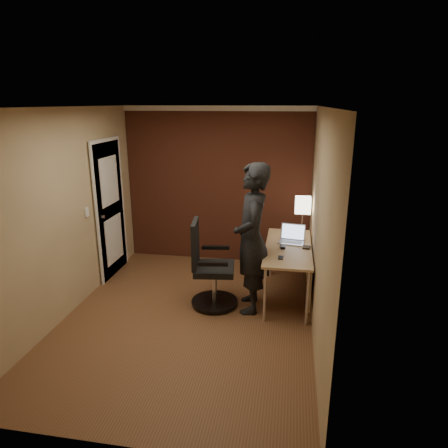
{
  "coord_description": "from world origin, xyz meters",
  "views": [
    {
      "loc": [
        1.18,
        -4.28,
        2.55
      ],
      "look_at": [
        0.35,
        0.55,
        1.05
      ],
      "focal_mm": 32.0,
      "sensor_mm": 36.0,
      "label": 1
    }
  ],
  "objects_px": {
    "desk": "(293,256)",
    "office_chair": "(209,270)",
    "phone": "(281,258)",
    "person": "(252,239)",
    "desk_lamp": "(303,205)",
    "mouse": "(282,247)",
    "laptop": "(292,237)",
    "wallet": "(307,247)"
  },
  "relations": [
    {
      "from": "desk",
      "to": "laptop",
      "type": "xyz_separation_m",
      "value": [
        -0.03,
        0.2,
        0.19
      ]
    },
    {
      "from": "desk_lamp",
      "to": "phone",
      "type": "bearing_deg",
      "value": -104.36
    },
    {
      "from": "desk_lamp",
      "to": "office_chair",
      "type": "xyz_separation_m",
      "value": [
        -1.17,
        -0.98,
        -0.65
      ]
    },
    {
      "from": "wallet",
      "to": "person",
      "type": "bearing_deg",
      "value": -152.22
    },
    {
      "from": "person",
      "to": "mouse",
      "type": "bearing_deg",
      "value": 122.08
    },
    {
      "from": "wallet",
      "to": "mouse",
      "type": "bearing_deg",
      "value": -170.32
    },
    {
      "from": "mouse",
      "to": "person",
      "type": "bearing_deg",
      "value": -151.69
    },
    {
      "from": "desk",
      "to": "person",
      "type": "bearing_deg",
      "value": -143.28
    },
    {
      "from": "wallet",
      "to": "phone",
      "type": "bearing_deg",
      "value": -128.33
    },
    {
      "from": "phone",
      "to": "person",
      "type": "height_order",
      "value": "person"
    },
    {
      "from": "office_chair",
      "to": "phone",
      "type": "bearing_deg",
      "value": -2.16
    },
    {
      "from": "desk",
      "to": "office_chair",
      "type": "relative_size",
      "value": 1.34
    },
    {
      "from": "mouse",
      "to": "desk",
      "type": "bearing_deg",
      "value": 17.81
    },
    {
      "from": "phone",
      "to": "office_chair",
      "type": "bearing_deg",
      "value": -178.67
    },
    {
      "from": "laptop",
      "to": "person",
      "type": "xyz_separation_m",
      "value": [
        -0.49,
        -0.59,
        0.15
      ]
    },
    {
      "from": "laptop",
      "to": "mouse",
      "type": "distance_m",
      "value": 0.31
    },
    {
      "from": "desk_lamp",
      "to": "laptop",
      "type": "distance_m",
      "value": 0.54
    },
    {
      "from": "laptop",
      "to": "wallet",
      "type": "relative_size",
      "value": 3.31
    },
    {
      "from": "laptop",
      "to": "mouse",
      "type": "relative_size",
      "value": 3.64
    },
    {
      "from": "desk",
      "to": "desk_lamp",
      "type": "bearing_deg",
      "value": 80.04
    },
    {
      "from": "wallet",
      "to": "person",
      "type": "relative_size",
      "value": 0.06
    },
    {
      "from": "desk_lamp",
      "to": "person",
      "type": "xyz_separation_m",
      "value": [
        -0.63,
        -0.97,
        -0.21
      ]
    },
    {
      "from": "phone",
      "to": "mouse",
      "type": "bearing_deg",
      "value": 92.05
    },
    {
      "from": "laptop",
      "to": "phone",
      "type": "xyz_separation_m",
      "value": [
        -0.13,
        -0.63,
        -0.06
      ]
    },
    {
      "from": "person",
      "to": "wallet",
      "type": "bearing_deg",
      "value": 110.41
    },
    {
      "from": "office_chair",
      "to": "person",
      "type": "height_order",
      "value": "person"
    },
    {
      "from": "laptop",
      "to": "desk",
      "type": "bearing_deg",
      "value": -81.67
    },
    {
      "from": "mouse",
      "to": "phone",
      "type": "relative_size",
      "value": 0.87
    },
    {
      "from": "phone",
      "to": "wallet",
      "type": "distance_m",
      "value": 0.52
    },
    {
      "from": "desk",
      "to": "phone",
      "type": "relative_size",
      "value": 13.04
    },
    {
      "from": "laptop",
      "to": "office_chair",
      "type": "height_order",
      "value": "office_chair"
    },
    {
      "from": "desk",
      "to": "wallet",
      "type": "xyz_separation_m",
      "value": [
        0.16,
        -0.03,
        0.14
      ]
    },
    {
      "from": "desk",
      "to": "person",
      "type": "distance_m",
      "value": 0.74
    },
    {
      "from": "laptop",
      "to": "wallet",
      "type": "height_order",
      "value": "laptop"
    },
    {
      "from": "desk_lamp",
      "to": "office_chair",
      "type": "relative_size",
      "value": 0.48
    },
    {
      "from": "desk_lamp",
      "to": "laptop",
      "type": "xyz_separation_m",
      "value": [
        -0.13,
        -0.38,
        -0.35
      ]
    },
    {
      "from": "desk",
      "to": "desk_lamp",
      "type": "xyz_separation_m",
      "value": [
        0.1,
        0.58,
        0.55
      ]
    },
    {
      "from": "office_chair",
      "to": "person",
      "type": "distance_m",
      "value": 0.7
    },
    {
      "from": "desk",
      "to": "laptop",
      "type": "height_order",
      "value": "laptop"
    },
    {
      "from": "office_chair",
      "to": "mouse",
      "type": "bearing_deg",
      "value": 19.11
    },
    {
      "from": "laptop",
      "to": "mouse",
      "type": "bearing_deg",
      "value": -113.17
    },
    {
      "from": "wallet",
      "to": "desk_lamp",
      "type": "bearing_deg",
      "value": 95.57
    }
  ]
}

